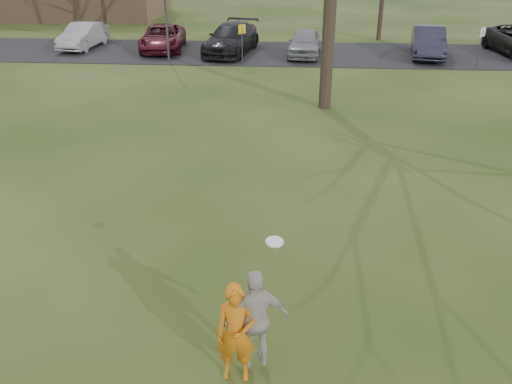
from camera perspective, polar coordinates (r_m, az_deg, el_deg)
ground at (r=9.57m, az=-1.80°, el=-18.96°), size 120.00×120.00×0.00m
parking_strip at (r=32.43m, az=2.72°, el=14.15°), size 62.00×6.50×0.04m
player_defender at (r=9.05m, az=-2.10°, el=-14.41°), size 0.65×0.43×1.79m
car_1 at (r=35.13m, az=-17.46°, el=15.18°), size 1.92×4.42×1.41m
car_2 at (r=33.52m, az=-9.62°, el=15.48°), size 2.82×5.23×1.40m
car_3 at (r=32.26m, az=-2.57°, el=15.57°), size 3.16×5.80×1.59m
car_4 at (r=31.70m, az=5.09°, el=15.16°), size 2.05×4.34×1.44m
car_5 at (r=32.76m, az=17.41°, el=14.60°), size 2.36×5.00×1.58m
catching_play at (r=9.02m, az=0.04°, el=-13.03°), size 1.14×0.71×2.41m
sign_yellow at (r=29.33m, az=-1.46°, el=15.73°), size 0.35×0.35×2.08m
sign_white at (r=30.62m, az=22.29°, el=14.32°), size 0.35×0.35×2.08m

